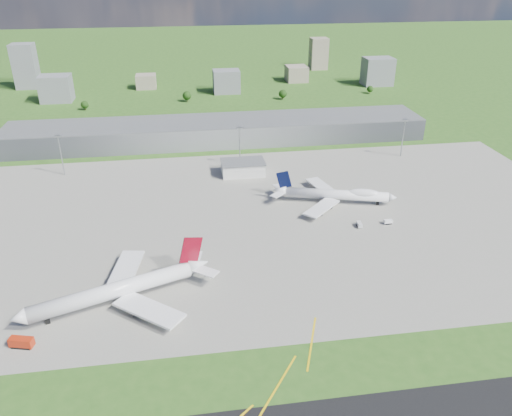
{
  "coord_description": "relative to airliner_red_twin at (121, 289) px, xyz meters",
  "views": [
    {
      "loc": [
        -24.34,
        -185.86,
        121.67
      ],
      "look_at": [
        8.53,
        34.58,
        9.0
      ],
      "focal_mm": 35.0,
      "sensor_mm": 36.0,
      "label": 1
    }
  ],
  "objects": [
    {
      "name": "bldg_cw",
      "position": [
        -6.85,
        360.69,
        1.37
      ],
      "size": [
        20.0,
        18.0,
        14.0
      ],
      "primitive_type": "cube",
      "color": "gray",
      "rests_on": "ground"
    },
    {
      "name": "tree_far_e",
      "position": [
        213.15,
        305.69,
        -1.1
      ],
      "size": [
        6.3,
        6.3,
        7.7
      ],
      "color": "#382314",
      "rests_on": "ground"
    },
    {
      "name": "bldg_tall_e",
      "position": [
        193.15,
        430.69,
        12.37
      ],
      "size": [
        20.0,
        18.0,
        36.0
      ],
      "primitive_type": "cube",
      "color": "gray",
      "rests_on": "ground"
    },
    {
      "name": "bldg_c",
      "position": [
        73.15,
        330.69,
        5.37
      ],
      "size": [
        26.0,
        20.0,
        22.0
      ],
      "primitive_type": "cube",
      "color": "slate",
      "rests_on": "ground"
    },
    {
      "name": "bldg_w",
      "position": [
        -86.85,
        320.69,
        6.37
      ],
      "size": [
        28.0,
        22.0,
        24.0
      ],
      "primitive_type": "cube",
      "color": "slate",
      "rests_on": "ground"
    },
    {
      "name": "mast_center",
      "position": [
        63.15,
        135.69,
        12.08
      ],
      "size": [
        3.5,
        2.0,
        25.9
      ],
      "color": "gray",
      "rests_on": "ground"
    },
    {
      "name": "terminal",
      "position": [
        53.15,
        185.69,
        1.87
      ],
      "size": [
        300.0,
        42.0,
        15.0
      ],
      "primitive_type": "cube",
      "color": "gray",
      "rests_on": "ground"
    },
    {
      "name": "van_white_far",
      "position": [
        128.06,
        45.13,
        -4.48
      ],
      "size": [
        4.4,
        2.28,
        2.27
      ],
      "rotation": [
        0.0,
        0.0,
        0.05
      ],
      "color": "white",
      "rests_on": "ground"
    },
    {
      "name": "tug_yellow",
      "position": [
        1.04,
        24.11,
        -4.65
      ],
      "size": [
        4.08,
        4.42,
        1.9
      ],
      "rotation": [
        0.0,
        0.0,
        0.93
      ],
      "color": "orange",
      "rests_on": "ground"
    },
    {
      "name": "bldg_e",
      "position": [
        233.15,
        340.69,
        8.37
      ],
      "size": [
        30.0,
        22.0,
        28.0
      ],
      "primitive_type": "cube",
      "color": "slate",
      "rests_on": "ground"
    },
    {
      "name": "airliner_red_twin",
      "position": [
        0.0,
        0.0,
        0.0
      ],
      "size": [
        74.21,
        56.27,
        21.13
      ],
      "rotation": [
        0.0,
        0.0,
        3.5
      ],
      "color": "white",
      "rests_on": "ground"
    },
    {
      "name": "bldg_tall_w",
      "position": [
        -126.85,
        380.69,
        16.37
      ],
      "size": [
        22.0,
        20.0,
        44.0
      ],
      "primitive_type": "cube",
      "color": "slate",
      "rests_on": "ground"
    },
    {
      "name": "ops_building",
      "position": [
        63.15,
        120.69,
        -1.63
      ],
      "size": [
        26.0,
        16.0,
        8.0
      ],
      "primitive_type": "cube",
      "color": "silver",
      "rests_on": "ground"
    },
    {
      "name": "mast_west",
      "position": [
        -46.85,
        135.69,
        12.08
      ],
      "size": [
        3.5,
        2.0,
        25.9
      ],
      "color": "gray",
      "rests_on": "ground"
    },
    {
      "name": "van_white_near",
      "position": [
        112.59,
        44.39,
        -4.4
      ],
      "size": [
        2.48,
        4.86,
        2.42
      ],
      "rotation": [
        0.0,
        0.0,
        1.49
      ],
      "color": "silver",
      "rests_on": "ground"
    },
    {
      "name": "airliner_blue_quad",
      "position": [
        109.04,
        72.82,
        -0.74
      ],
      "size": [
        66.25,
        50.97,
        17.6
      ],
      "rotation": [
        0.0,
        0.0,
        -0.27
      ],
      "color": "white",
      "rests_on": "ground"
    },
    {
      "name": "mast_east",
      "position": [
        173.15,
        135.69,
        12.08
      ],
      "size": [
        3.5,
        2.0,
        25.9
      ],
      "color": "gray",
      "rests_on": "ground"
    },
    {
      "name": "tree_w",
      "position": [
        -56.85,
        285.69,
        -0.77
      ],
      "size": [
        6.75,
        6.75,
        8.25
      ],
      "color": "#382314",
      "rests_on": "ground"
    },
    {
      "name": "tree_e",
      "position": [
        123.15,
        295.69,
        -0.12
      ],
      "size": [
        7.65,
        7.65,
        9.35
      ],
      "color": "#382314",
      "rests_on": "ground"
    },
    {
      "name": "bldg_ce",
      "position": [
        153.15,
        370.69,
        2.37
      ],
      "size": [
        22.0,
        24.0,
        16.0
      ],
      "primitive_type": "cube",
      "color": "gray",
      "rests_on": "ground"
    },
    {
      "name": "ground",
      "position": [
        53.15,
        170.69,
        -5.63
      ],
      "size": [
        1400.0,
        1400.0,
        0.0
      ],
      "primitive_type": "plane",
      "color": "#2D591B",
      "rests_on": "ground"
    },
    {
      "name": "tree_c",
      "position": [
        33.15,
        300.69,
        0.21
      ],
      "size": [
        8.1,
        8.1,
        9.9
      ],
      "color": "#382314",
      "rests_on": "ground"
    },
    {
      "name": "apron",
      "position": [
        63.15,
        60.69,
        -5.59
      ],
      "size": [
        360.0,
        190.0,
        0.08
      ],
      "primitive_type": "cube",
      "color": "gray",
      "rests_on": "ground"
    },
    {
      "name": "fire_truck",
      "position": [
        -32.13,
        -21.29,
        -3.81
      ],
      "size": [
        8.78,
        5.11,
        3.65
      ],
      "rotation": [
        0.0,
        0.0,
        -0.26
      ],
      "color": "#B1250C",
      "rests_on": "ground"
    }
  ]
}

